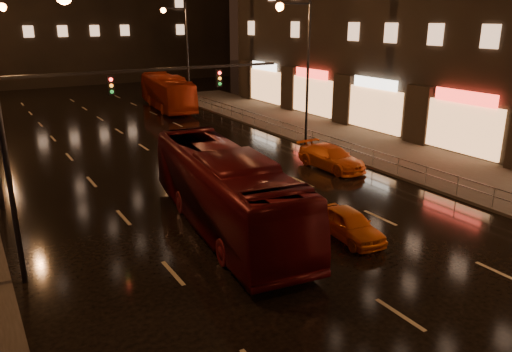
# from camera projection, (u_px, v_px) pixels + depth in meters

# --- Properties ---
(ground) EXTENTS (140.00, 140.00, 0.00)m
(ground) POSITION_uv_depth(u_px,v_px,m) (190.00, 177.00, 28.35)
(ground) COLOR black
(ground) RESTS_ON ground
(sidewalk_right) EXTENTS (7.00, 70.00, 0.15)m
(sidewalk_right) POSITION_uv_depth(u_px,v_px,m) (424.00, 163.00, 30.82)
(sidewalk_right) COLOR #38332D
(sidewalk_right) RESTS_ON ground
(traffic_signal) EXTENTS (15.31, 0.32, 6.20)m
(traffic_signal) POSITION_uv_depth(u_px,v_px,m) (90.00, 102.00, 24.44)
(traffic_signal) COLOR black
(traffic_signal) RESTS_ON ground
(railing_right) EXTENTS (0.05, 56.00, 1.00)m
(railing_right) POSITION_uv_depth(u_px,v_px,m) (351.00, 147.00, 31.41)
(railing_right) COLOR #99999E
(railing_right) RESTS_ON sidewalk_right
(bus_red) EXTENTS (4.36, 12.59, 3.44)m
(bus_red) POSITION_uv_depth(u_px,v_px,m) (225.00, 190.00, 21.09)
(bus_red) COLOR #510B0F
(bus_red) RESTS_ON ground
(bus_curb) EXTENTS (4.16, 11.96, 3.26)m
(bus_curb) POSITION_uv_depth(u_px,v_px,m) (167.00, 92.00, 49.11)
(bus_curb) COLOR #AE2F11
(bus_curb) RESTS_ON ground
(taxi_near) EXTENTS (1.81, 3.74, 1.23)m
(taxi_near) POSITION_uv_depth(u_px,v_px,m) (349.00, 224.00, 20.37)
(taxi_near) COLOR orange
(taxi_near) RESTS_ON ground
(taxi_far) EXTENTS (2.19, 4.82, 1.37)m
(taxi_far) POSITION_uv_depth(u_px,v_px,m) (331.00, 157.00, 29.78)
(taxi_far) COLOR orange
(taxi_far) RESTS_ON ground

